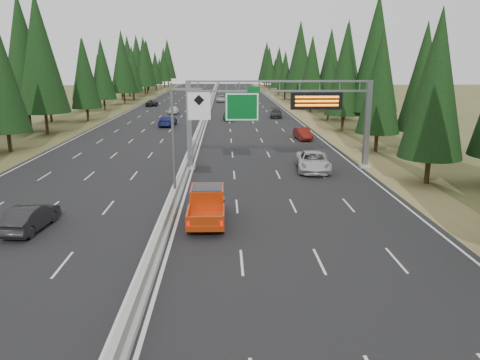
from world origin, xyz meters
The scene contains 19 objects.
road centered at (0.00, 80.00, 0.04)m, with size 32.00×260.00×0.08m, color black.
shoulder_right centered at (17.80, 80.00, 0.03)m, with size 3.60×260.00×0.06m, color olive.
shoulder_left centered at (-17.80, 80.00, 0.03)m, with size 3.60×260.00×0.06m, color #474A22.
median_barrier centered at (0.00, 80.00, 0.41)m, with size 0.70×260.00×0.85m.
sign_gantry centered at (8.92, 34.88, 5.27)m, with size 16.75×0.98×7.80m.
hov_sign_pole centered at (0.58, 24.97, 4.72)m, with size 2.80×0.50×8.00m.
tree_row_right centered at (21.98, 71.64, 8.92)m, with size 11.74×239.47×18.65m.
tree_row_left centered at (-21.99, 70.63, 9.57)m, with size 11.34×244.40×18.85m.
silver_minivan centered at (11.24, 33.86, 0.91)m, with size 2.77×6.00×1.67m, color silver.
red_pickup centered at (2.38, 20.95, 1.14)m, with size 2.11×5.90×1.92m.
car_ahead_green centered at (4.17, 71.50, 0.86)m, with size 1.84×4.56×1.55m, color #135626.
car_ahead_dkred centered at (13.15, 51.10, 0.80)m, with size 1.52×4.35×1.43m, color #5F120D.
car_ahead_dkgrey centered at (12.37, 75.11, 0.80)m, with size 2.02×4.98×1.44m, color #222325.
car_ahead_white centered at (2.72, 108.93, 0.84)m, with size 2.52×5.46×1.52m, color #BABABA.
car_ahead_far centered at (3.95, 122.59, 0.73)m, with size 1.53×3.80×1.29m, color black.
car_onc_near centered at (-7.62, 19.37, 0.82)m, with size 1.58×4.52×1.49m, color black.
car_onc_blue centered at (-5.12, 64.37, 0.89)m, with size 2.26×5.55×1.61m, color navy.
car_onc_white centered at (-6.01, 81.68, 0.83)m, with size 1.76×4.37×1.49m, color silver.
car_onc_far centered at (-12.53, 98.06, 0.75)m, with size 2.23×4.84×1.35m, color black.
Camera 1 is at (3.50, -6.25, 9.37)m, focal length 35.00 mm.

